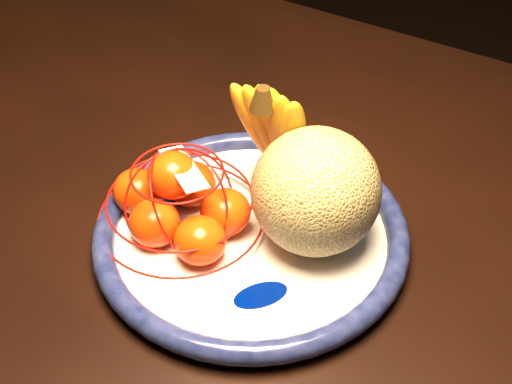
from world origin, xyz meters
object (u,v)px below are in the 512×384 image
Objects in this scene: banana_bunch at (276,129)px; mandarin_bag at (180,204)px; dining_table at (248,230)px; cantaloupe at (316,191)px; fruit_bowl at (251,234)px.

banana_bunch is 0.14m from mandarin_bag.
dining_table is 0.21m from cantaloupe.
cantaloupe is 0.15m from mandarin_bag.
cantaloupe is at bearing 25.95° from mandarin_bag.
banana_bunch is at bearing 0.26° from dining_table.
banana_bunch reaches higher than fruit_bowl.
cantaloupe reaches higher than fruit_bowl.
cantaloupe is at bearing -36.60° from banana_bunch.
banana_bunch is (-0.08, 0.05, 0.02)m from cantaloupe.
fruit_bowl reaches higher than dining_table.
fruit_bowl is at bearing -81.19° from banana_bunch.
mandarin_bag is at bearing -99.84° from dining_table.
dining_table is 0.17m from mandarin_bag.
fruit_bowl is 0.12m from banana_bunch.
cantaloupe is (0.06, 0.03, 0.07)m from fruit_bowl.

